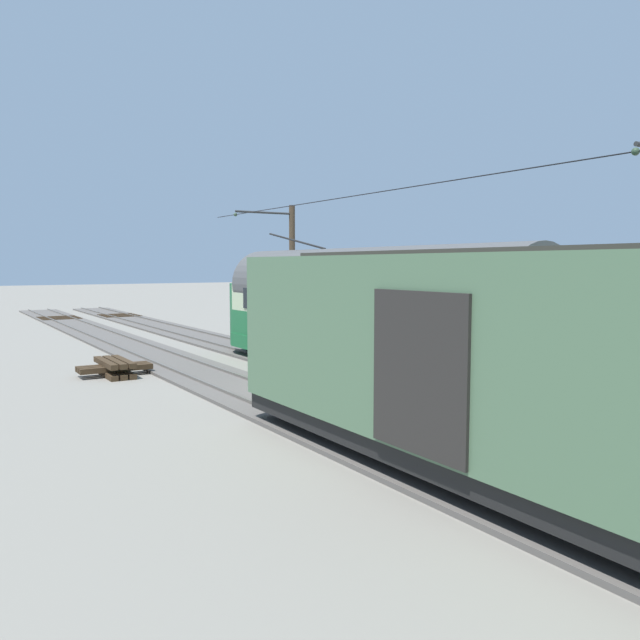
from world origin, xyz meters
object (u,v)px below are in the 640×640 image
at_px(boxcar_adjacent, 485,360).
at_px(catenary_pole_foreground, 290,271).
at_px(switch_stand, 305,339).
at_px(spare_tie_stack, 115,368).
at_px(vintage_streetcar, 361,311).

relative_size(boxcar_adjacent, catenary_pole_foreground, 1.90).
height_order(boxcar_adjacent, switch_stand, boxcar_adjacent).
bearing_deg(boxcar_adjacent, switch_stand, -109.56).
bearing_deg(switch_stand, spare_tie_stack, 4.40).
xyz_separation_m(vintage_streetcar, boxcar_adjacent, (4.08, 9.29, -0.09)).
xyz_separation_m(catenary_pole_foreground, switch_stand, (1.52, 3.92, -2.73)).
bearing_deg(vintage_streetcar, boxcar_adjacent, 66.31).
height_order(vintage_streetcar, boxcar_adjacent, vintage_streetcar).
distance_m(vintage_streetcar, boxcar_adjacent, 10.15).
distance_m(vintage_streetcar, catenary_pole_foreground, 10.14).
bearing_deg(spare_tie_stack, vintage_streetcar, 142.00).
height_order(vintage_streetcar, spare_tie_stack, vintage_streetcar).
height_order(vintage_streetcar, catenary_pole_foreground, catenary_pole_foreground).
distance_m(vintage_streetcar, spare_tie_stack, 8.60).
distance_m(vintage_streetcar, switch_stand, 6.09).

